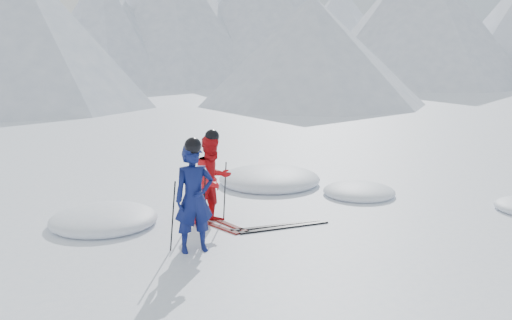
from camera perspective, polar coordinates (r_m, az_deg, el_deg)
name	(u,v)px	position (r m, az deg, el deg)	size (l,w,h in m)	color
ground	(336,214)	(10.57, 8.44, -5.63)	(160.00, 160.00, 0.00)	white
mountain_range	(140,6)	(45.23, -12.15, 15.55)	(106.15, 62.94, 15.53)	#B2BCD1
skier_blue	(194,199)	(8.37, -6.53, -4.07)	(0.61, 0.40, 1.69)	#0D1651
skier_red	(213,180)	(9.76, -4.58, -2.09)	(0.78, 0.61, 1.61)	red
pole_blue_left	(173,216)	(8.49, -8.75, -5.87)	(0.02, 0.02, 1.12)	black
pole_blue_right	(204,210)	(8.76, -5.52, -5.27)	(0.02, 0.02, 1.12)	black
pole_red_left	(192,193)	(9.94, -6.71, -3.46)	(0.02, 0.02, 1.07)	black
pole_red_right	(225,190)	(10.07, -3.30, -3.22)	(0.02, 0.02, 1.07)	black
ski_worn_left	(207,223)	(9.92, -5.16, -6.59)	(0.09, 1.70, 0.03)	black
ski_worn_right	(219,221)	(10.01, -3.87, -6.41)	(0.09, 1.70, 0.03)	black
ski_loose_a	(276,226)	(9.72, 2.11, -6.93)	(0.09, 1.70, 0.03)	black
ski_loose_b	(285,227)	(9.64, 3.06, -7.09)	(0.09, 1.70, 0.03)	black
snow_lumps	(268,197)	(11.71, 1.29, -3.87)	(9.34, 6.17, 0.53)	white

